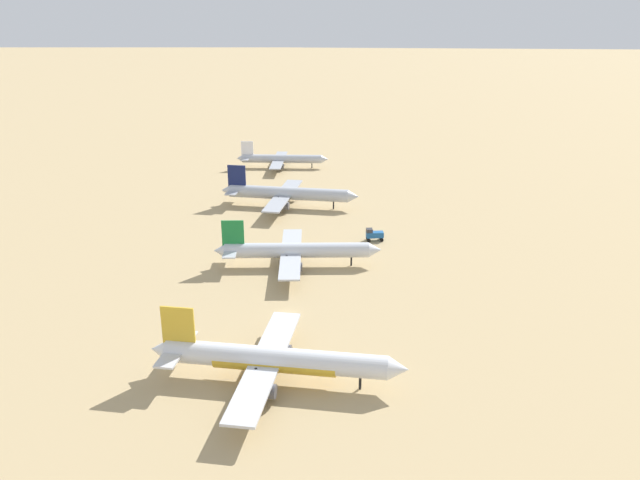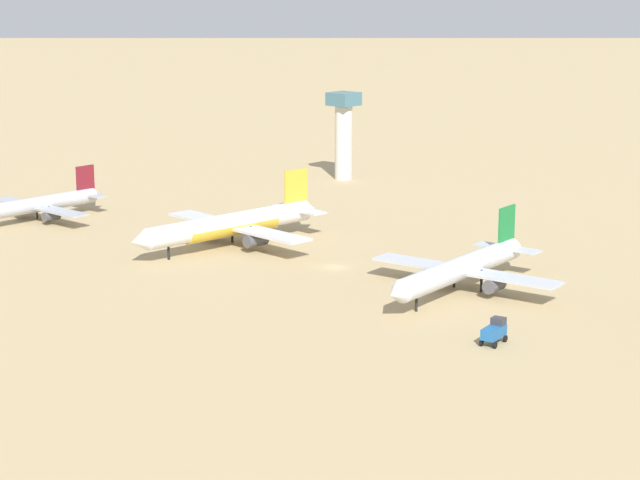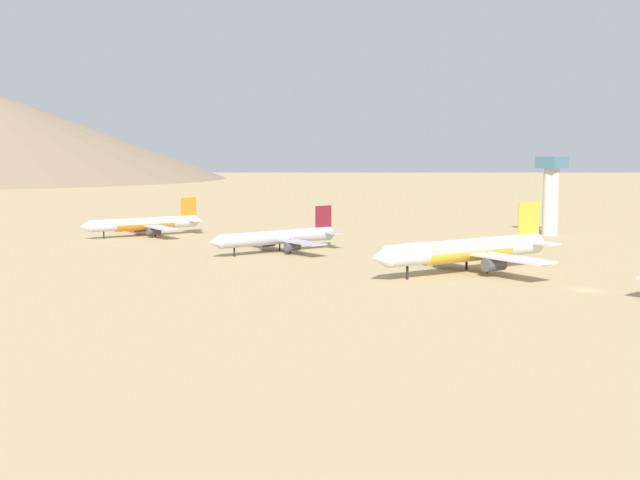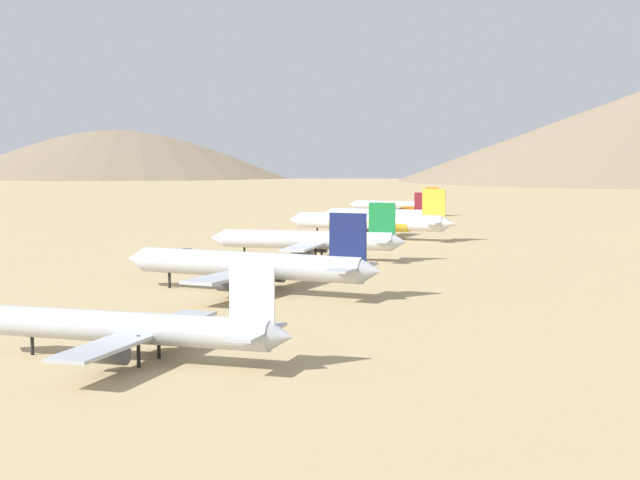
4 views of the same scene
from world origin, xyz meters
TOP-DOWN VIEW (x-y plane):
  - ground_plane at (0.00, 0.00)m, footprint 1800.00×1800.00m
  - parked_jet_1 at (13.66, -80.66)m, footprint 39.41×31.91m
  - parked_jet_2 at (1.03, -28.02)m, footprint 50.13×40.76m
  - parked_jet_3 at (-1.64, 29.40)m, footprint 46.08×37.53m
  - service_truck at (19.87, 51.10)m, footprint 5.52×3.50m
  - control_tower at (-77.42, -65.16)m, footprint 7.20×7.20m

SIDE VIEW (x-z plane):
  - ground_plane at x=0.00m, z-range 0.00..0.00m
  - service_truck at x=19.87m, z-range 0.13..4.03m
  - parked_jet_1 at x=13.66m, z-range -1.86..9.54m
  - parked_jet_3 at x=-1.64m, z-range -2.17..11.12m
  - parked_jet_2 at x=1.03m, z-range -2.42..12.03m
  - control_tower at x=-77.42m, z-range 1.61..25.81m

